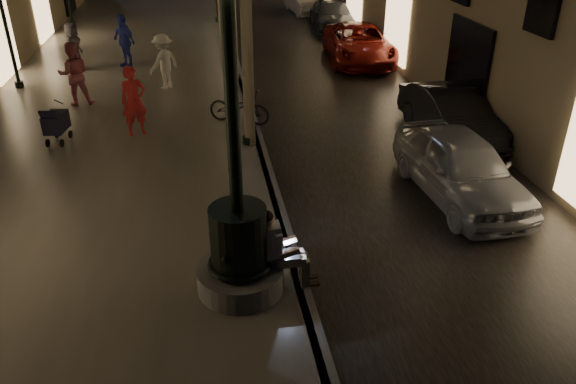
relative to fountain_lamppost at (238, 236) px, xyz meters
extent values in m
plane|color=black|center=(1.00, 13.00, -1.21)|extent=(120.00, 120.00, 0.00)
cube|color=black|center=(4.00, 13.00, -1.20)|extent=(6.00, 45.00, 0.02)
cube|color=#615D55|center=(-3.00, 13.00, -1.11)|extent=(8.00, 45.00, 0.20)
cube|color=#59595B|center=(1.00, 13.00, -1.11)|extent=(0.25, 45.00, 0.20)
cylinder|color=#59595B|center=(0.00, 0.00, -0.81)|extent=(1.40, 1.40, 0.40)
cylinder|color=black|center=(0.00, 0.00, -0.06)|extent=(0.90, 0.90, 1.10)
torus|color=black|center=(0.00, 0.00, -0.51)|extent=(1.04, 1.04, 0.10)
torus|color=black|center=(0.00, 0.00, 0.34)|extent=(0.89, 0.89, 0.09)
cylinder|color=black|center=(0.00, 0.00, 2.09)|extent=(0.20, 0.20, 3.20)
cube|color=tan|center=(0.55, 0.00, -0.51)|extent=(0.39, 0.26, 0.19)
cube|color=white|center=(0.49, 0.00, -0.15)|extent=(0.48, 0.28, 0.61)
sphere|color=tan|center=(0.45, 0.00, 0.25)|extent=(0.23, 0.23, 0.23)
sphere|color=black|center=(0.44, 0.00, 0.29)|extent=(0.23, 0.23, 0.23)
cube|color=tan|center=(0.81, -0.10, -0.51)|extent=(0.50, 0.14, 0.15)
cube|color=tan|center=(0.81, 0.10, -0.51)|extent=(0.50, 0.14, 0.15)
cube|color=tan|center=(1.05, -0.10, -0.76)|extent=(0.14, 0.13, 0.50)
cube|color=tan|center=(1.05, 0.10, -0.76)|extent=(0.14, 0.13, 0.50)
cube|color=black|center=(1.15, -0.10, -1.00)|extent=(0.28, 0.11, 0.03)
cube|color=black|center=(1.15, 0.10, -1.00)|extent=(0.28, 0.11, 0.03)
cube|color=black|center=(0.83, 0.00, -0.43)|extent=(0.26, 0.36, 0.02)
cube|color=black|center=(0.66, 0.00, -0.31)|extent=(0.09, 0.36, 0.23)
cube|color=#A9B7F1|center=(0.67, 0.00, -0.31)|extent=(0.07, 0.32, 0.20)
cylinder|color=#6B604C|center=(0.75, 6.00, 1.49)|extent=(0.28, 0.28, 5.00)
cylinder|color=#6B604C|center=(0.80, 12.00, 1.54)|extent=(0.28, 0.28, 5.10)
cylinder|color=black|center=(0.70, 6.00, -0.91)|extent=(0.28, 0.28, 0.20)
cylinder|color=black|center=(0.70, 6.00, 1.19)|extent=(0.12, 0.12, 4.40)
cylinder|color=black|center=(0.70, 14.00, -0.91)|extent=(0.28, 0.28, 0.20)
cylinder|color=black|center=(0.70, 14.00, 1.19)|extent=(0.12, 0.12, 4.40)
cylinder|color=black|center=(0.70, 22.00, -0.91)|extent=(0.28, 0.28, 0.20)
cylinder|color=black|center=(-6.40, 12.00, -0.91)|extent=(0.28, 0.28, 0.20)
cylinder|color=black|center=(-6.40, 12.00, 1.19)|extent=(0.12, 0.12, 4.40)
cylinder|color=black|center=(-6.40, 22.00, -0.91)|extent=(0.28, 0.28, 0.20)
cube|color=black|center=(-4.14, 6.86, -0.46)|extent=(0.58, 0.82, 0.45)
cube|color=black|center=(-4.20, 6.51, -0.15)|extent=(0.43, 0.24, 0.30)
cylinder|color=black|center=(-4.37, 6.59, -0.91)|extent=(0.07, 0.21, 0.20)
cylinder|color=black|center=(-4.01, 6.53, -0.91)|extent=(0.07, 0.21, 0.20)
cylinder|color=black|center=(-4.27, 7.19, -0.91)|extent=(0.07, 0.21, 0.20)
cylinder|color=black|center=(-3.91, 7.13, -0.91)|extent=(0.07, 0.21, 0.20)
cylinder|color=black|center=(-4.07, 7.26, -0.05)|extent=(0.11, 0.45, 0.28)
imported|color=#A2A4A9|center=(5.00, 2.78, -0.49)|extent=(1.96, 4.31, 1.43)
imported|color=black|center=(6.20, 6.07, -0.54)|extent=(1.64, 4.14, 1.34)
imported|color=maroon|center=(5.87, 14.13, -0.50)|extent=(2.85, 5.32, 1.42)
imported|color=#2C2D31|center=(6.20, 20.16, -0.53)|extent=(2.39, 4.88, 1.37)
imported|color=#ACABA6|center=(5.59, 24.45, -0.54)|extent=(1.73, 4.16, 1.34)
imported|color=red|center=(-2.17, 7.12, -0.09)|extent=(0.78, 0.63, 1.84)
imported|color=#D3707E|center=(-4.14, 9.90, -0.06)|extent=(1.02, 0.85, 1.90)
imported|color=white|center=(-1.55, 11.15, -0.12)|extent=(1.28, 1.27, 1.77)
imported|color=#293598|center=(-3.08, 14.07, -0.06)|extent=(1.10, 1.14, 1.91)
imported|color=#38373C|center=(-4.86, 13.89, -0.15)|extent=(0.72, 0.94, 1.72)
imported|color=black|center=(0.60, 7.53, -0.54)|extent=(1.87, 1.38, 0.94)
camera|label=1|loc=(-0.40, -7.41, 4.69)|focal=35.00mm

